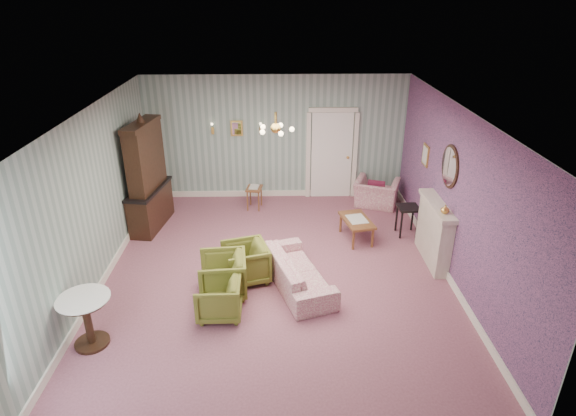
{
  "coord_description": "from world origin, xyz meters",
  "views": [
    {
      "loc": [
        0.02,
        -7.19,
        4.62
      ],
      "look_at": [
        0.2,
        0.4,
        1.1
      ],
      "focal_mm": 29.69,
      "sensor_mm": 36.0,
      "label": 1
    }
  ],
  "objects_px": {
    "olive_chair_c": "(245,261)",
    "dresser": "(146,173)",
    "pedestal_table": "(88,321)",
    "side_table_black": "(407,221)",
    "olive_chair_b": "(223,273)",
    "wingback_chair": "(377,189)",
    "sofa_chintz": "(298,266)",
    "fireplace": "(434,232)",
    "olive_chair_a": "(219,296)",
    "coffee_table": "(356,229)"
  },
  "relations": [
    {
      "from": "wingback_chair",
      "to": "side_table_black",
      "type": "xyz_separation_m",
      "value": [
        0.34,
        -1.46,
        -0.1
      ]
    },
    {
      "from": "dresser",
      "to": "pedestal_table",
      "type": "bearing_deg",
      "value": -81.42
    },
    {
      "from": "olive_chair_a",
      "to": "dresser",
      "type": "height_order",
      "value": "dresser"
    },
    {
      "from": "olive_chair_c",
      "to": "wingback_chair",
      "type": "distance_m",
      "value": 4.17
    },
    {
      "from": "pedestal_table",
      "to": "side_table_black",
      "type": "bearing_deg",
      "value": 31.09
    },
    {
      "from": "olive_chair_c",
      "to": "dresser",
      "type": "bearing_deg",
      "value": -152.05
    },
    {
      "from": "olive_chair_a",
      "to": "sofa_chintz",
      "type": "distance_m",
      "value": 1.47
    },
    {
      "from": "olive_chair_b",
      "to": "fireplace",
      "type": "relative_size",
      "value": 0.55
    },
    {
      "from": "olive_chair_b",
      "to": "sofa_chintz",
      "type": "bearing_deg",
      "value": 94.54
    },
    {
      "from": "olive_chair_c",
      "to": "sofa_chintz",
      "type": "bearing_deg",
      "value": 61.15
    },
    {
      "from": "olive_chair_b",
      "to": "fireplace",
      "type": "height_order",
      "value": "fireplace"
    },
    {
      "from": "sofa_chintz",
      "to": "wingback_chair",
      "type": "distance_m",
      "value": 3.78
    },
    {
      "from": "olive_chair_b",
      "to": "wingback_chair",
      "type": "bearing_deg",
      "value": 131.87
    },
    {
      "from": "side_table_black",
      "to": "olive_chair_b",
      "type": "bearing_deg",
      "value": -150.7
    },
    {
      "from": "sofa_chintz",
      "to": "side_table_black",
      "type": "relative_size",
      "value": 3.01
    },
    {
      "from": "olive_chair_a",
      "to": "wingback_chair",
      "type": "distance_m",
      "value": 5.15
    },
    {
      "from": "dresser",
      "to": "olive_chair_c",
      "type": "bearing_deg",
      "value": -36.61
    },
    {
      "from": "pedestal_table",
      "to": "olive_chair_b",
      "type": "bearing_deg",
      "value": 34.49
    },
    {
      "from": "olive_chair_b",
      "to": "fireplace",
      "type": "bearing_deg",
      "value": 99.19
    },
    {
      "from": "coffee_table",
      "to": "olive_chair_a",
      "type": "bearing_deg",
      "value": -136.17
    },
    {
      "from": "dresser",
      "to": "pedestal_table",
      "type": "xyz_separation_m",
      "value": [
        0.0,
        -3.73,
        -0.8
      ]
    },
    {
      "from": "olive_chair_b",
      "to": "side_table_black",
      "type": "bearing_deg",
      "value": 114.06
    },
    {
      "from": "side_table_black",
      "to": "pedestal_table",
      "type": "bearing_deg",
      "value": -148.91
    },
    {
      "from": "coffee_table",
      "to": "side_table_black",
      "type": "bearing_deg",
      "value": 9.8
    },
    {
      "from": "dresser",
      "to": "side_table_black",
      "type": "height_order",
      "value": "dresser"
    },
    {
      "from": "olive_chair_a",
      "to": "wingback_chair",
      "type": "bearing_deg",
      "value": 140.85
    },
    {
      "from": "olive_chair_b",
      "to": "sofa_chintz",
      "type": "distance_m",
      "value": 1.26
    },
    {
      "from": "wingback_chair",
      "to": "sofa_chintz",
      "type": "bearing_deg",
      "value": 79.86
    },
    {
      "from": "dresser",
      "to": "side_table_black",
      "type": "relative_size",
      "value": 3.81
    },
    {
      "from": "sofa_chintz",
      "to": "pedestal_table",
      "type": "xyz_separation_m",
      "value": [
        -2.99,
        -1.42,
        0.03
      ]
    },
    {
      "from": "olive_chair_c",
      "to": "coffee_table",
      "type": "height_order",
      "value": "olive_chair_c"
    },
    {
      "from": "wingback_chair",
      "to": "fireplace",
      "type": "xyz_separation_m",
      "value": [
        0.55,
        -2.48,
        0.16
      ]
    },
    {
      "from": "fireplace",
      "to": "coffee_table",
      "type": "relative_size",
      "value": 1.57
    },
    {
      "from": "sofa_chintz",
      "to": "pedestal_table",
      "type": "distance_m",
      "value": 3.31
    },
    {
      "from": "olive_chair_a",
      "to": "wingback_chair",
      "type": "relative_size",
      "value": 0.72
    },
    {
      "from": "olive_chair_c",
      "to": "sofa_chintz",
      "type": "relative_size",
      "value": 0.39
    },
    {
      "from": "fireplace",
      "to": "pedestal_table",
      "type": "xyz_separation_m",
      "value": [
        -5.51,
        -2.17,
        -0.18
      ]
    },
    {
      "from": "fireplace",
      "to": "pedestal_table",
      "type": "relative_size",
      "value": 1.76
    },
    {
      "from": "side_table_black",
      "to": "olive_chair_a",
      "type": "bearing_deg",
      "value": -144.08
    },
    {
      "from": "pedestal_table",
      "to": "sofa_chintz",
      "type": "bearing_deg",
      "value": 25.37
    },
    {
      "from": "olive_chair_b",
      "to": "pedestal_table",
      "type": "distance_m",
      "value": 2.13
    },
    {
      "from": "olive_chair_c",
      "to": "fireplace",
      "type": "relative_size",
      "value": 0.53
    },
    {
      "from": "sofa_chintz",
      "to": "wingback_chair",
      "type": "relative_size",
      "value": 1.98
    },
    {
      "from": "coffee_table",
      "to": "side_table_black",
      "type": "distance_m",
      "value": 1.08
    },
    {
      "from": "olive_chair_a",
      "to": "sofa_chintz",
      "type": "xyz_separation_m",
      "value": [
        1.24,
        0.79,
        0.03
      ]
    },
    {
      "from": "olive_chair_a",
      "to": "sofa_chintz",
      "type": "relative_size",
      "value": 0.36
    },
    {
      "from": "pedestal_table",
      "to": "olive_chair_c",
      "type": "bearing_deg",
      "value": 37.37
    },
    {
      "from": "dresser",
      "to": "fireplace",
      "type": "height_order",
      "value": "dresser"
    },
    {
      "from": "sofa_chintz",
      "to": "pedestal_table",
      "type": "bearing_deg",
      "value": 97.53
    },
    {
      "from": "olive_chair_c",
      "to": "dresser",
      "type": "height_order",
      "value": "dresser"
    }
  ]
}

